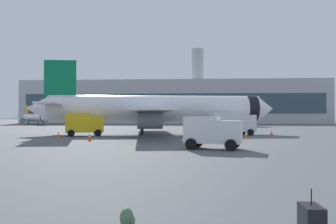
{
  "coord_description": "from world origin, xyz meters",
  "views": [
    {
      "loc": [
        -0.04,
        -2.19,
        2.66
      ],
      "look_at": [
        -1.94,
        26.35,
        3.0
      ],
      "focal_mm": 34.41,
      "sensor_mm": 36.0,
      "label": 1
    }
  ],
  "objects_px": {
    "fuel_truck": "(232,122)",
    "safety_cone_outer": "(58,135)",
    "safety_cone_near": "(272,133)",
    "traveller_backpack": "(127,218)",
    "service_truck": "(84,124)",
    "rolling_suitcase": "(312,222)",
    "cargo_van": "(212,131)",
    "airplane_taxiing": "(35,118)",
    "safety_cone_far": "(90,137)",
    "safety_cone_mid": "(246,135)",
    "airplane_at_gate": "(154,109)"
  },
  "relations": [
    {
      "from": "safety_cone_near",
      "to": "rolling_suitcase",
      "type": "bearing_deg",
      "value": -102.85
    },
    {
      "from": "safety_cone_mid",
      "to": "cargo_van",
      "type": "bearing_deg",
      "value": -111.02
    },
    {
      "from": "safety_cone_mid",
      "to": "safety_cone_far",
      "type": "height_order",
      "value": "safety_cone_far"
    },
    {
      "from": "cargo_van",
      "to": "safety_cone_far",
      "type": "xyz_separation_m",
      "value": [
        -12.34,
        7.51,
        -1.04
      ]
    },
    {
      "from": "safety_cone_near",
      "to": "rolling_suitcase",
      "type": "height_order",
      "value": "rolling_suitcase"
    },
    {
      "from": "service_truck",
      "to": "safety_cone_outer",
      "type": "relative_size",
      "value": 6.47
    },
    {
      "from": "safety_cone_mid",
      "to": "safety_cone_far",
      "type": "distance_m",
      "value": 17.8
    },
    {
      "from": "airplane_taxiing",
      "to": "safety_cone_mid",
      "type": "distance_m",
      "value": 75.69
    },
    {
      "from": "safety_cone_near",
      "to": "safety_cone_mid",
      "type": "height_order",
      "value": "safety_cone_mid"
    },
    {
      "from": "safety_cone_near",
      "to": "rolling_suitcase",
      "type": "distance_m",
      "value": 39.22
    },
    {
      "from": "cargo_van",
      "to": "rolling_suitcase",
      "type": "bearing_deg",
      "value": -87.57
    },
    {
      "from": "airplane_at_gate",
      "to": "traveller_backpack",
      "type": "relative_size",
      "value": 74.43
    },
    {
      "from": "service_truck",
      "to": "safety_cone_far",
      "type": "bearing_deg",
      "value": -67.57
    },
    {
      "from": "service_truck",
      "to": "cargo_van",
      "type": "relative_size",
      "value": 1.1
    },
    {
      "from": "cargo_van",
      "to": "traveller_backpack",
      "type": "relative_size",
      "value": 9.94
    },
    {
      "from": "safety_cone_far",
      "to": "rolling_suitcase",
      "type": "relative_size",
      "value": 0.76
    },
    {
      "from": "fuel_truck",
      "to": "safety_cone_far",
      "type": "xyz_separation_m",
      "value": [
        -16.27,
        -11.02,
        -1.36
      ]
    },
    {
      "from": "airplane_taxiing",
      "to": "fuel_truck",
      "type": "height_order",
      "value": "airplane_taxiing"
    },
    {
      "from": "service_truck",
      "to": "traveller_backpack",
      "type": "bearing_deg",
      "value": -69.9
    },
    {
      "from": "airplane_at_gate",
      "to": "service_truck",
      "type": "height_order",
      "value": "airplane_at_gate"
    },
    {
      "from": "safety_cone_far",
      "to": "rolling_suitcase",
      "type": "xyz_separation_m",
      "value": [
        13.13,
        -26.25,
        -0.02
      ]
    },
    {
      "from": "safety_cone_far",
      "to": "safety_cone_near",
      "type": "bearing_deg",
      "value": 28.74
    },
    {
      "from": "traveller_backpack",
      "to": "safety_cone_mid",
      "type": "bearing_deg",
      "value": 75.27
    },
    {
      "from": "airplane_taxiing",
      "to": "cargo_van",
      "type": "xyz_separation_m",
      "value": [
        47.79,
        -66.85,
        -0.63
      ]
    },
    {
      "from": "safety_cone_mid",
      "to": "fuel_truck",
      "type": "bearing_deg",
      "value": 97.83
    },
    {
      "from": "airplane_taxiing",
      "to": "fuel_truck",
      "type": "relative_size",
      "value": 2.58
    },
    {
      "from": "service_truck",
      "to": "rolling_suitcase",
      "type": "relative_size",
      "value": 4.79
    },
    {
      "from": "fuel_truck",
      "to": "safety_cone_mid",
      "type": "distance_m",
      "value": 6.32
    },
    {
      "from": "service_truck",
      "to": "safety_cone_mid",
      "type": "bearing_deg",
      "value": -8.99
    },
    {
      "from": "safety_cone_mid",
      "to": "rolling_suitcase",
      "type": "height_order",
      "value": "rolling_suitcase"
    },
    {
      "from": "airplane_at_gate",
      "to": "rolling_suitcase",
      "type": "height_order",
      "value": "airplane_at_gate"
    },
    {
      "from": "fuel_truck",
      "to": "traveller_backpack",
      "type": "distance_m",
      "value": 37.52
    },
    {
      "from": "rolling_suitcase",
      "to": "traveller_backpack",
      "type": "height_order",
      "value": "rolling_suitcase"
    },
    {
      "from": "airplane_taxiing",
      "to": "rolling_suitcase",
      "type": "relative_size",
      "value": 15.04
    },
    {
      "from": "safety_cone_near",
      "to": "traveller_backpack",
      "type": "xyz_separation_m",
      "value": [
        -12.81,
        -37.75,
        -0.11
      ]
    },
    {
      "from": "fuel_truck",
      "to": "safety_cone_far",
      "type": "relative_size",
      "value": 7.68
    },
    {
      "from": "safety_cone_far",
      "to": "traveller_backpack",
      "type": "distance_m",
      "value": 27.31
    },
    {
      "from": "fuel_truck",
      "to": "safety_cone_outer",
      "type": "height_order",
      "value": "fuel_truck"
    },
    {
      "from": "service_truck",
      "to": "safety_cone_outer",
      "type": "xyz_separation_m",
      "value": [
        -1.5,
        -4.61,
        -1.21
      ]
    },
    {
      "from": "airplane_taxiing",
      "to": "service_truck",
      "type": "xyz_separation_m",
      "value": [
        32.09,
        -51.19,
        -0.48
      ]
    },
    {
      "from": "service_truck",
      "to": "safety_cone_mid",
      "type": "distance_m",
      "value": 20.77
    },
    {
      "from": "airplane_taxiing",
      "to": "safety_cone_near",
      "type": "bearing_deg",
      "value": -39.57
    },
    {
      "from": "safety_cone_outer",
      "to": "traveller_backpack",
      "type": "relative_size",
      "value": 1.7
    },
    {
      "from": "fuel_truck",
      "to": "traveller_backpack",
      "type": "xyz_separation_m",
      "value": [
        -7.22,
        -36.79,
        -1.54
      ]
    },
    {
      "from": "fuel_truck",
      "to": "safety_cone_near",
      "type": "relative_size",
      "value": 9.22
    },
    {
      "from": "safety_cone_far",
      "to": "safety_cone_outer",
      "type": "bearing_deg",
      "value": 143.96
    },
    {
      "from": "airplane_taxiing",
      "to": "safety_cone_outer",
      "type": "xyz_separation_m",
      "value": [
        30.59,
        -55.8,
        -1.68
      ]
    },
    {
      "from": "airplane_at_gate",
      "to": "airplane_taxiing",
      "type": "xyz_separation_m",
      "value": [
        -40.93,
        46.62,
        -1.57
      ]
    },
    {
      "from": "airplane_at_gate",
      "to": "service_truck",
      "type": "distance_m",
      "value": 10.16
    },
    {
      "from": "safety_cone_near",
      "to": "safety_cone_outer",
      "type": "xyz_separation_m",
      "value": [
        -26.72,
        -8.44,
        0.06
      ]
    }
  ]
}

